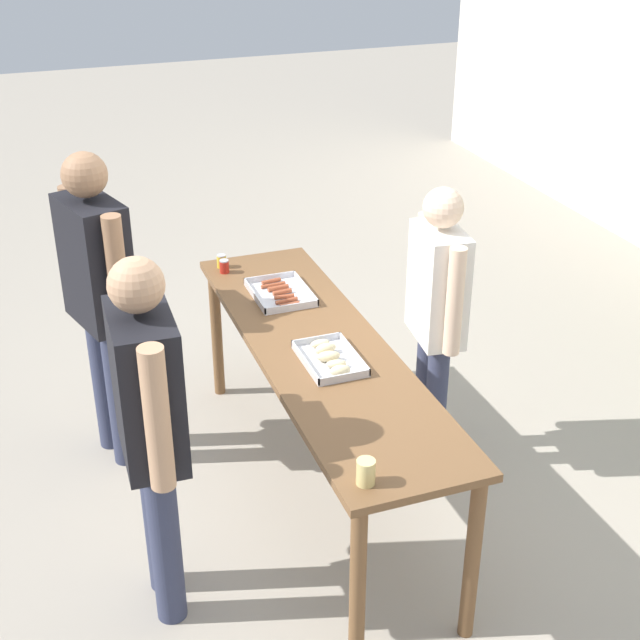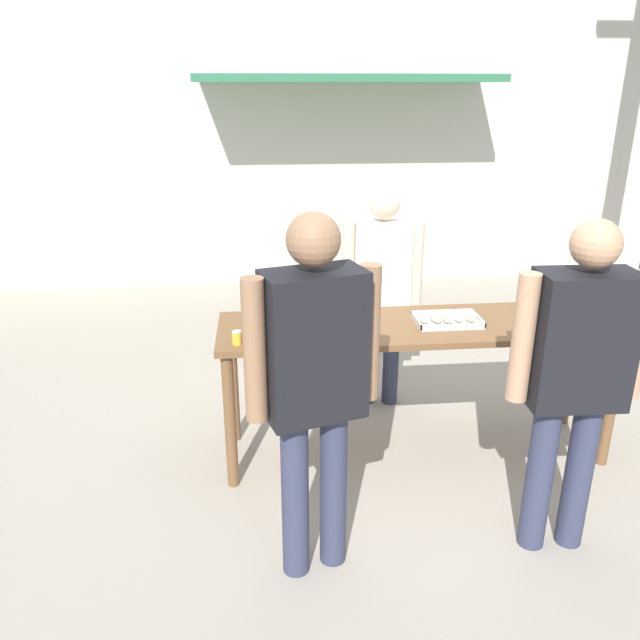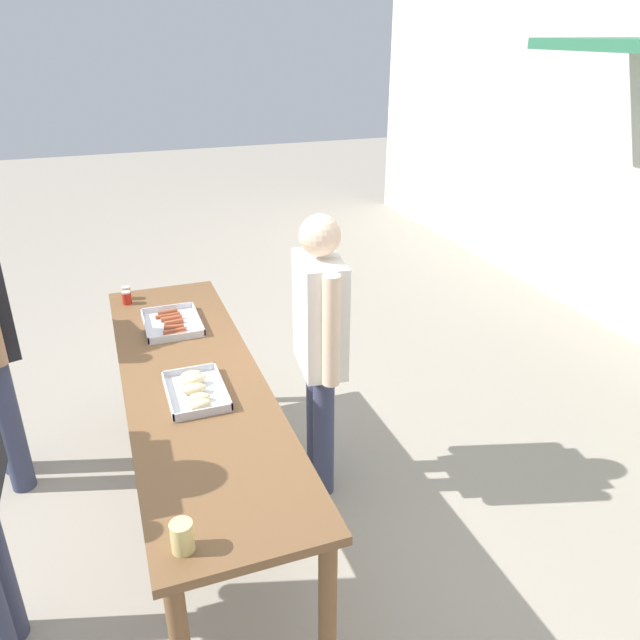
{
  "view_description": "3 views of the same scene",
  "coord_description": "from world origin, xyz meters",
  "px_view_note": "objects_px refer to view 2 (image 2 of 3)",
  "views": [
    {
      "loc": [
        3.76,
        -1.37,
        3.16
      ],
      "look_at": [
        0.0,
        0.0,
        1.08
      ],
      "focal_mm": 50.0,
      "sensor_mm": 36.0,
      "label": 1
    },
    {
      "loc": [
        -0.99,
        -3.58,
        2.34
      ],
      "look_at": [
        -0.63,
        -0.01,
        0.98
      ],
      "focal_mm": 35.0,
      "sensor_mm": 36.0,
      "label": 2
    },
    {
      "loc": [
        2.74,
        -0.32,
        2.5
      ],
      "look_at": [
        -0.11,
        0.72,
        1.08
      ],
      "focal_mm": 35.0,
      "sensor_mm": 36.0,
      "label": 3
    }
  ],
  "objects_px": {
    "condiment_jar_mustard": "(237,338)",
    "beer_cup": "(610,321)",
    "food_tray_sausages": "(320,326)",
    "food_tray_buns": "(448,320)",
    "person_server_behind_table": "(382,281)",
    "person_customer_holding_hotdog": "(314,373)",
    "condiment_jar_ketchup": "(251,337)",
    "person_customer_with_cup": "(576,366)"
  },
  "relations": [
    {
      "from": "condiment_jar_mustard",
      "to": "person_customer_holding_hotdog",
      "type": "height_order",
      "value": "person_customer_holding_hotdog"
    },
    {
      "from": "condiment_jar_mustard",
      "to": "condiment_jar_ketchup",
      "type": "distance_m",
      "value": 0.08
    },
    {
      "from": "person_server_behind_table",
      "to": "person_customer_with_cup",
      "type": "relative_size",
      "value": 0.93
    },
    {
      "from": "beer_cup",
      "to": "person_customer_holding_hotdog",
      "type": "relative_size",
      "value": 0.06
    },
    {
      "from": "food_tray_sausages",
      "to": "person_server_behind_table",
      "type": "bearing_deg",
      "value": 54.05
    },
    {
      "from": "food_tray_sausages",
      "to": "condiment_jar_mustard",
      "type": "height_order",
      "value": "condiment_jar_mustard"
    },
    {
      "from": "condiment_jar_ketchup",
      "to": "person_server_behind_table",
      "type": "distance_m",
      "value": 1.34
    },
    {
      "from": "food_tray_buns",
      "to": "person_server_behind_table",
      "type": "relative_size",
      "value": 0.25
    },
    {
      "from": "person_server_behind_table",
      "to": "person_customer_with_cup",
      "type": "height_order",
      "value": "person_customer_with_cup"
    },
    {
      "from": "person_server_behind_table",
      "to": "person_customer_holding_hotdog",
      "type": "xyz_separation_m",
      "value": [
        -0.65,
        -1.72,
        0.11
      ]
    },
    {
      "from": "food_tray_buns",
      "to": "person_customer_with_cup",
      "type": "distance_m",
      "value": 1.02
    },
    {
      "from": "person_customer_holding_hotdog",
      "to": "person_customer_with_cup",
      "type": "bearing_deg",
      "value": 165.24
    },
    {
      "from": "food_tray_sausages",
      "to": "person_customer_holding_hotdog",
      "type": "bearing_deg",
      "value": -97.27
    },
    {
      "from": "beer_cup",
      "to": "food_tray_sausages",
      "type": "bearing_deg",
      "value": 173.32
    },
    {
      "from": "condiment_jar_mustard",
      "to": "person_customer_holding_hotdog",
      "type": "xyz_separation_m",
      "value": [
        0.38,
        -0.78,
        0.13
      ]
    },
    {
      "from": "condiment_jar_mustard",
      "to": "beer_cup",
      "type": "relative_size",
      "value": 0.74
    },
    {
      "from": "condiment_jar_ketchup",
      "to": "person_customer_holding_hotdog",
      "type": "distance_m",
      "value": 0.84
    },
    {
      "from": "beer_cup",
      "to": "person_server_behind_table",
      "type": "height_order",
      "value": "person_server_behind_table"
    },
    {
      "from": "beer_cup",
      "to": "person_customer_with_cup",
      "type": "relative_size",
      "value": 0.06
    },
    {
      "from": "food_tray_sausages",
      "to": "person_server_behind_table",
      "type": "xyz_separation_m",
      "value": [
        0.53,
        0.73,
        0.05
      ]
    },
    {
      "from": "food_tray_sausages",
      "to": "beer_cup",
      "type": "xyz_separation_m",
      "value": [
        1.76,
        -0.21,
        0.04
      ]
    },
    {
      "from": "person_server_behind_table",
      "to": "person_customer_holding_hotdog",
      "type": "relative_size",
      "value": 0.9
    },
    {
      "from": "food_tray_sausages",
      "to": "condiment_jar_ketchup",
      "type": "distance_m",
      "value": 0.48
    },
    {
      "from": "person_customer_holding_hotdog",
      "to": "food_tray_sausages",
      "type": "bearing_deg",
      "value": -113.81
    },
    {
      "from": "condiment_jar_ketchup",
      "to": "person_customer_holding_hotdog",
      "type": "height_order",
      "value": "person_customer_holding_hotdog"
    },
    {
      "from": "food_tray_buns",
      "to": "beer_cup",
      "type": "bearing_deg",
      "value": -12.17
    },
    {
      "from": "person_server_behind_table",
      "to": "condiment_jar_ketchup",
      "type": "bearing_deg",
      "value": -128.21
    },
    {
      "from": "condiment_jar_ketchup",
      "to": "condiment_jar_mustard",
      "type": "bearing_deg",
      "value": 177.22
    },
    {
      "from": "food_tray_buns",
      "to": "person_customer_with_cup",
      "type": "height_order",
      "value": "person_customer_with_cup"
    },
    {
      "from": "beer_cup",
      "to": "person_customer_with_cup",
      "type": "height_order",
      "value": "person_customer_with_cup"
    },
    {
      "from": "food_tray_buns",
      "to": "person_server_behind_table",
      "type": "bearing_deg",
      "value": 111.11
    },
    {
      "from": "person_server_behind_table",
      "to": "food_tray_sausages",
      "type": "bearing_deg",
      "value": -119.12
    },
    {
      "from": "food_tray_sausages",
      "to": "beer_cup",
      "type": "distance_m",
      "value": 1.77
    },
    {
      "from": "condiment_jar_mustard",
      "to": "condiment_jar_ketchup",
      "type": "height_order",
      "value": "same"
    },
    {
      "from": "person_server_behind_table",
      "to": "person_customer_with_cup",
      "type": "xyz_separation_m",
      "value": [
        0.63,
        -1.68,
        0.06
      ]
    },
    {
      "from": "person_server_behind_table",
      "to": "person_customer_with_cup",
      "type": "distance_m",
      "value": 1.8
    },
    {
      "from": "person_server_behind_table",
      "to": "food_tray_buns",
      "type": "bearing_deg",
      "value": -62.05
    },
    {
      "from": "person_customer_holding_hotdog",
      "to": "food_tray_buns",
      "type": "bearing_deg",
      "value": -149.8
    },
    {
      "from": "beer_cup",
      "to": "person_customer_with_cup",
      "type": "distance_m",
      "value": 0.96
    },
    {
      "from": "food_tray_buns",
      "to": "person_customer_holding_hotdog",
      "type": "xyz_separation_m",
      "value": [
        -0.93,
        -0.99,
        0.15
      ]
    },
    {
      "from": "condiment_jar_mustard",
      "to": "food_tray_buns",
      "type": "bearing_deg",
      "value": 9.35
    },
    {
      "from": "food_tray_buns",
      "to": "condiment_jar_ketchup",
      "type": "xyz_separation_m",
      "value": [
        -1.23,
        -0.22,
        0.02
      ]
    }
  ]
}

